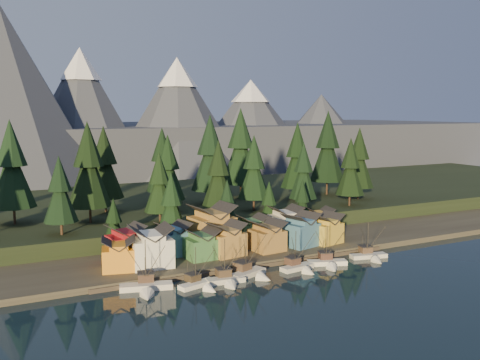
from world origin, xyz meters
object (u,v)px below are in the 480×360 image
boat_0 (146,281)px  boat_6 (371,252)px  boat_1 (200,280)px  boat_5 (329,258)px  house_back_0 (126,242)px  house_back_1 (174,238)px  boat_3 (251,267)px  house_front_0 (119,253)px  house_front_1 (151,245)px  boat_4 (300,262)px  boat_2 (227,274)px

boat_0 → boat_6: 60.19m
boat_6 → boat_1: bearing=-166.1°
boat_5 → boat_6: bearing=20.9°
house_back_0 → house_back_1: 12.51m
boat_3 → house_back_1: 24.62m
boat_6 → house_front_0: (-62.59, 15.69, 3.68)m
boat_1 → house_front_1: 17.71m
house_front_0 → house_back_0: house_back_0 is taller
boat_1 → boat_3: (13.66, 1.61, 0.51)m
boat_6 → house_front_1: bearing=177.6°
boat_4 → house_front_0: boat_4 is taller
house_front_1 → house_back_1: house_front_1 is taller
boat_6 → boat_4: bearing=-166.5°
boat_5 → house_back_1: house_back_1 is taller
boat_0 → boat_3: (24.93, -1.55, 0.12)m
house_back_0 → boat_5: bearing=-35.2°
boat_4 → house_front_0: size_ratio=1.17×
boat_3 → house_back_1: bearing=97.4°
boat_2 → boat_5: size_ratio=1.01×
boat_1 → boat_3: 13.76m
house_back_0 → house_back_1: size_ratio=1.06×
boat_5 → boat_0: bearing=-163.0°
boat_2 → house_back_1: boat_2 is taller
boat_1 → house_back_0: bearing=98.1°
boat_4 → house_front_1: bearing=146.6°
boat_4 → house_back_0: 43.27m
boat_4 → boat_6: boat_4 is taller
boat_3 → boat_2: bearing=174.8°
boat_3 → boat_5: boat_3 is taller
boat_2 → boat_4: 20.10m
boat_0 → boat_2: 18.00m
boat_6 → house_back_1: 51.78m
boat_3 → boat_4: (12.80, -1.05, -0.21)m
boat_1 → house_back_0: size_ratio=1.07×
house_back_1 → boat_0: bearing=-134.4°
boat_4 → boat_2: bearing=174.4°
boat_0 → boat_1: 11.71m
boat_6 → house_back_1: house_back_1 is taller
boat_2 → house_front_0: boat_2 is taller
boat_4 → boat_5: (8.66, 0.01, -0.06)m
boat_1 → boat_4: boat_4 is taller
boat_1 → boat_0: bearing=149.0°
boat_4 → boat_6: size_ratio=0.98×
boat_3 → boat_1: bearing=166.5°
boat_0 → boat_3: boat_0 is taller
boat_1 → house_back_0: (-10.12, 23.30, 4.45)m
boat_2 → boat_6: 42.50m
boat_4 → house_front_0: 43.34m
boat_3 → boat_5: 21.49m
boat_5 → house_front_0: size_ratio=1.20×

